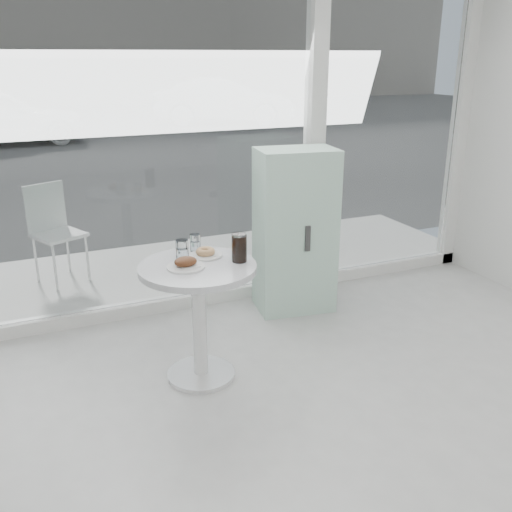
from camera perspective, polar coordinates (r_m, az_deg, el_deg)
name	(u,v)px	position (r m, az deg, el deg)	size (l,w,h in m)	color
storefront	(220,91)	(4.49, -3.60, 16.12)	(5.00, 0.14, 3.00)	white
main_table	(199,298)	(3.55, -5.76, -4.22)	(0.72, 0.72, 0.77)	white
patio_deck	(188,267)	(5.57, -6.81, -1.13)	(5.60, 1.60, 0.05)	silver
street	(59,129)	(17.38, -19.07, 11.93)	(40.00, 24.00, 0.00)	#333333
far_building	(24,0)	(26.32, -22.16, 22.59)	(40.00, 2.00, 8.00)	gray
mint_cabinet	(295,231)	(4.53, 3.92, 2.49)	(0.65, 0.49, 1.30)	#A5D3BB
patio_chair	(54,227)	(5.33, -19.56, 2.79)	(0.50, 0.50, 0.87)	white
car_silver	(224,101)	(17.67, -3.25, 15.23)	(1.43, 4.09, 1.35)	#999BA0
plate_fritter	(186,263)	(3.42, -6.99, -0.75)	(0.23, 0.23, 0.07)	silver
plate_donut	(205,253)	(3.60, -5.07, 0.27)	(0.21, 0.21, 0.05)	silver
water_tumbler_a	(182,251)	(3.55, -7.39, 0.49)	(0.08, 0.08, 0.13)	white
water_tumbler_b	(195,244)	(3.70, -6.10, 1.24)	(0.07, 0.07, 0.11)	white
cola_glass	(239,248)	(3.48, -1.68, 0.80)	(0.09, 0.09, 0.18)	white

